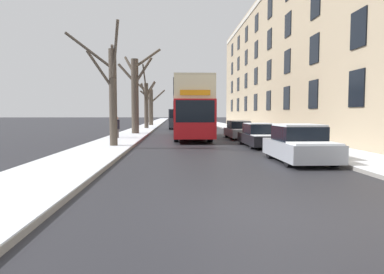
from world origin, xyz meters
TOP-DOWN VIEW (x-y plane):
  - ground_plane at (0.00, 0.00)m, footprint 320.00×320.00m
  - sidewalk_left at (-5.56, 53.00)m, footprint 2.90×130.00m
  - sidewalk_right at (5.56, 53.00)m, footprint 2.90×130.00m
  - terrace_facade_right at (11.51, 25.47)m, footprint 9.10×53.05m
  - bare_tree_left_0 at (-5.21, 12.33)m, footprint 3.23×2.10m
  - bare_tree_left_1 at (-5.23, 23.94)m, footprint 3.81×1.89m
  - bare_tree_left_2 at (-5.17, 34.66)m, footprint 1.56×3.19m
  - bare_tree_left_3 at (-5.50, 45.48)m, footprint 4.66×2.89m
  - double_decker_bus at (-0.59, 19.58)m, footprint 2.62×11.04m
  - parked_car_0 at (3.03, 6.70)m, footprint 1.86×3.97m
  - parked_car_1 at (3.03, 13.01)m, footprint 1.69×4.57m
  - parked_car_2 at (3.03, 19.31)m, footprint 1.69×4.46m
  - oncoming_van at (-1.53, 35.99)m, footprint 1.98×5.74m
  - pedestrian_left_sidewalk at (-5.94, 18.37)m, footprint 0.36×0.36m

SIDE VIEW (x-z plane):
  - ground_plane at x=0.00m, z-range 0.00..0.00m
  - sidewalk_left at x=-5.56m, z-range 0.00..0.16m
  - sidewalk_right at x=5.56m, z-range 0.00..0.16m
  - parked_car_1 at x=3.03m, z-range -0.05..1.29m
  - parked_car_2 at x=3.03m, z-range -0.05..1.30m
  - parked_car_0 at x=3.03m, z-range -0.06..1.42m
  - pedestrian_left_sidewalk at x=-5.94m, z-range 0.08..1.75m
  - oncoming_van at x=-1.53m, z-range 0.10..2.49m
  - double_decker_bus at x=-0.59m, z-range 0.28..4.60m
  - bare_tree_left_0 at x=-5.21m, z-range -0.12..6.31m
  - bare_tree_left_2 at x=-5.17m, z-range -0.56..6.92m
  - bare_tree_left_3 at x=-5.50m, z-range -0.19..6.64m
  - bare_tree_left_1 at x=-5.23m, z-range -0.14..7.62m
  - terrace_facade_right at x=11.51m, z-range 0.00..14.12m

